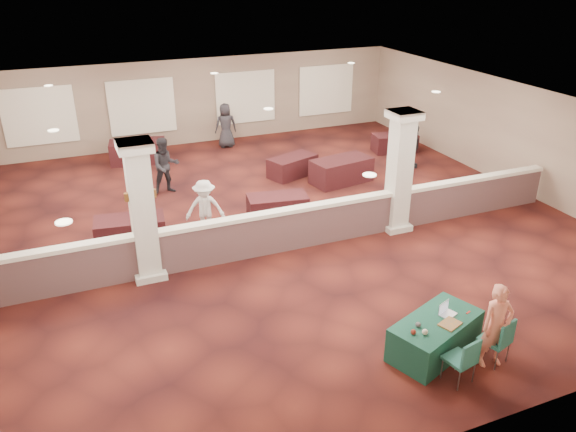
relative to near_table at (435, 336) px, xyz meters
name	(u,v)px	position (x,y,z in m)	size (l,w,h in m)	color
ground	(270,224)	(-0.88, 6.20, -0.35)	(16.00, 16.00, 0.00)	#4F1B13
wall_back	(195,102)	(-0.88, 14.20, 1.25)	(16.00, 0.04, 3.20)	#7B6355
wall_front	(470,350)	(-0.88, -1.80, 1.25)	(16.00, 0.04, 3.20)	#7B6355
wall_right	(511,135)	(7.12, 6.20, 1.25)	(0.04, 16.00, 3.20)	#7B6355
ceiling	(268,108)	(-0.88, 6.20, 2.85)	(16.00, 16.00, 0.02)	silver
partition_wall	(291,228)	(-0.88, 4.70, 0.22)	(15.60, 0.28, 1.10)	brown
column_left	(142,211)	(-4.38, 4.70, 1.29)	(0.72, 0.72, 3.20)	beige
column_right	(400,171)	(2.12, 4.70, 1.29)	(0.72, 0.72, 3.20)	beige
sconce_left	(127,197)	(-4.66, 4.70, 1.65)	(0.12, 0.12, 0.18)	brown
sconce_right	(154,193)	(-4.10, 4.70, 1.65)	(0.12, 0.12, 0.18)	brown
near_table	(435,336)	(0.00, 0.00, 0.00)	(1.80, 0.90, 0.69)	#103B2E
conf_chair_main	(500,338)	(0.84, -0.70, 0.20)	(0.58, 0.58, 0.92)	#22635E
conf_chair_side	(464,358)	(-0.08, -0.89, 0.19)	(0.53, 0.54, 0.90)	#22635E
woman	(496,326)	(0.74, -0.67, 0.46)	(0.58, 0.38, 1.60)	#FF8B6E
far_table_front_left	(131,231)	(-4.52, 6.50, 0.00)	(1.71, 0.86, 0.69)	black
far_table_front_center	(278,207)	(-0.54, 6.50, -0.01)	(1.63, 0.82, 0.66)	black
far_table_front_right	(341,171)	(2.34, 8.26, 0.04)	(1.92, 0.96, 0.78)	black
far_table_back_left	(138,152)	(-3.38, 12.70, 0.04)	(1.90, 0.95, 0.77)	black
far_table_back_center	(292,166)	(1.12, 9.40, -0.02)	(1.61, 0.81, 0.65)	black
far_table_back_right	(395,143)	(5.62, 10.31, -0.02)	(1.59, 0.79, 0.64)	black
attendee_a	(166,166)	(-3.00, 9.50, 0.52)	(0.83, 0.46, 1.74)	black
attendee_b	(205,209)	(-2.65, 6.20, 0.42)	(0.98, 0.45, 1.54)	beige
attendee_c	(414,146)	(5.28, 8.60, 0.40)	(0.87, 0.42, 1.49)	black
attendee_d	(226,125)	(-0.01, 13.20, 0.49)	(0.82, 0.44, 1.67)	black
laptop_base	(448,314)	(0.28, 0.06, 0.35)	(0.31, 0.22, 0.02)	silver
laptop_screen	(444,307)	(0.24, 0.16, 0.47)	(0.31, 0.01, 0.21)	silver
screen_glow	(444,308)	(0.25, 0.15, 0.45)	(0.28, 0.00, 0.18)	silver
knitting	(450,324)	(0.13, -0.20, 0.36)	(0.38, 0.28, 0.03)	#BB731D
yarn_cream	(425,332)	(-0.45, -0.27, 0.40)	(0.10, 0.10, 0.10)	beige
yarn_red	(413,332)	(-0.64, -0.19, 0.39)	(0.09, 0.09, 0.09)	maroon
yarn_grey	(418,325)	(-0.44, -0.05, 0.39)	(0.10, 0.10, 0.10)	#4B4C50
scissors	(468,312)	(0.67, -0.03, 0.35)	(0.11, 0.03, 0.01)	red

